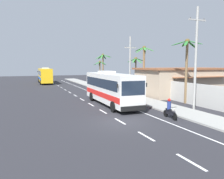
% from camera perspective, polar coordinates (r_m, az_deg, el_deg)
% --- Properties ---
extents(ground_plane, '(160.00, 160.00, 0.00)m').
position_cam_1_polar(ground_plane, '(17.85, 2.36, -8.23)').
color(ground_plane, '#28282D').
extents(sidewalk_kerb, '(3.20, 90.00, 0.14)m').
position_cam_1_polar(sidewalk_kerb, '(29.59, 6.46, -2.30)').
color(sidewalk_kerb, '#999993').
rests_on(sidewalk_kerb, ground).
extents(lane_markings, '(3.49, 71.00, 0.01)m').
position_cam_1_polar(lane_markings, '(32.21, -5.01, -1.70)').
color(lane_markings, white).
rests_on(lane_markings, ground).
extents(boundary_wall, '(0.24, 60.00, 2.41)m').
position_cam_1_polar(boundary_wall, '(34.77, 8.88, 0.83)').
color(boundary_wall, '#B2B2AD').
rests_on(boundary_wall, ground).
extents(coach_bus_foreground, '(3.01, 11.40, 3.76)m').
position_cam_1_polar(coach_bus_foreground, '(25.23, -0.34, 0.57)').
color(coach_bus_foreground, silver).
rests_on(coach_bus_foreground, ground).
extents(coach_bus_far_lane, '(3.05, 10.80, 3.83)m').
position_cam_1_polar(coach_bus_far_lane, '(56.37, -16.61, 3.51)').
color(coach_bus_far_lane, gold).
rests_on(coach_bus_far_lane, ground).
extents(motorcycle_beside_bus, '(0.56, 1.96, 1.67)m').
position_cam_1_polar(motorcycle_beside_bus, '(19.49, 14.42, -5.15)').
color(motorcycle_beside_bus, black).
rests_on(motorcycle_beside_bus, ground).
extents(pedestrian_near_kerb, '(0.36, 0.36, 1.69)m').
position_cam_1_polar(pedestrian_near_kerb, '(37.12, -0.99, 0.96)').
color(pedestrian_near_kerb, beige).
rests_on(pedestrian_near_kerb, sidewalk_kerb).
extents(pedestrian_midwalk, '(0.36, 0.36, 1.77)m').
position_cam_1_polar(pedestrian_midwalk, '(39.52, 0.20, 1.36)').
color(pedestrian_midwalk, '#2D7A47').
rests_on(pedestrian_midwalk, sidewalk_kerb).
extents(pedestrian_far_walk, '(0.36, 0.36, 1.63)m').
position_cam_1_polar(pedestrian_far_walk, '(34.33, 3.38, 0.47)').
color(pedestrian_far_walk, red).
rests_on(pedestrian_far_walk, sidewalk_kerb).
extents(utility_pole_nearest, '(2.06, 0.24, 10.02)m').
position_cam_1_polar(utility_pole_nearest, '(23.73, 20.46, 7.67)').
color(utility_pole_nearest, '#9E9E99').
rests_on(utility_pole_nearest, ground).
extents(utility_pole_mid, '(1.91, 0.24, 8.81)m').
position_cam_1_polar(utility_pole_mid, '(35.34, 4.58, 6.41)').
color(utility_pole_mid, '#9E9E99').
rests_on(utility_pole_mid, ground).
extents(palm_nearest, '(2.94, 3.03, 5.79)m').
position_cam_1_polar(palm_nearest, '(38.98, 6.05, 6.06)').
color(palm_nearest, brown).
rests_on(palm_nearest, ground).
extents(palm_second, '(2.98, 3.08, 5.33)m').
position_cam_1_polar(palm_second, '(47.61, -3.08, 5.70)').
color(palm_second, brown).
rests_on(palm_second, ground).
extents(palm_third, '(3.31, 3.26, 7.30)m').
position_cam_1_polar(palm_third, '(34.61, 8.12, 7.18)').
color(palm_third, brown).
rests_on(palm_third, ground).
extents(palm_fourth, '(3.24, 3.40, 7.41)m').
position_cam_1_polar(palm_fourth, '(27.25, 18.42, 7.45)').
color(palm_fourth, brown).
rests_on(palm_fourth, ground).
extents(palm_farthest, '(3.98, 3.60, 7.02)m').
position_cam_1_polar(palm_farthest, '(52.13, -2.28, 6.76)').
color(palm_farthest, brown).
rests_on(palm_farthest, ground).
extents(roadside_building, '(13.36, 7.64, 4.02)m').
position_cam_1_polar(roadside_building, '(35.07, 17.45, 2.00)').
color(roadside_building, tan).
rests_on(roadside_building, ground).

